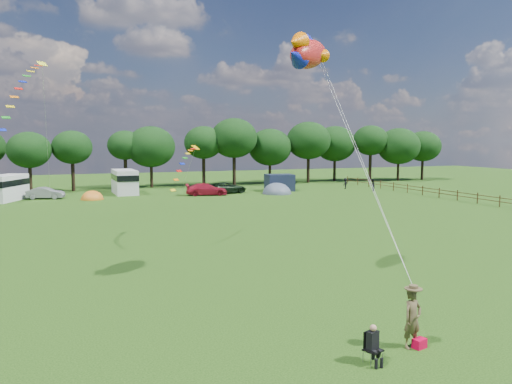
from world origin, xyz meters
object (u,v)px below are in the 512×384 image
object	(u,v)px
car_b	(46,193)
walker_a	(372,185)
campervan_b	(6,187)
tent_orange	(92,199)
campervan_c	(125,181)
walker_b	(345,183)
camp_chair	(372,340)
tent_greyblue	(277,194)
car_d	(227,188)
kite_flyer	(412,319)
car_c	(207,189)
fish_kite	(306,53)

from	to	relation	value
car_b	walker_a	size ratio (longest dim) A/B	2.36
campervan_b	tent_orange	size ratio (longest dim) A/B	2.27
campervan_c	walker_b	world-z (taller)	campervan_c
camp_chair	walker_b	xyz separation A→B (m)	(28.43, 49.07, 0.02)
tent_greyblue	camp_chair	bearing A→B (deg)	-109.79
car_b	car_d	xyz separation A→B (m)	(21.89, -1.55, 0.03)
campervan_c	kite_flyer	size ratio (longest dim) A/B	3.21
kite_flyer	walker_a	xyz separation A→B (m)	(28.14, 44.14, -0.17)
car_d	campervan_c	xyz separation A→B (m)	(-12.51, 4.17, 0.94)
campervan_c	tent_orange	distance (m)	6.91
campervan_b	campervan_c	world-z (taller)	campervan_c
walker_a	car_c	bearing A→B (deg)	-51.12
campervan_c	camp_chair	distance (m)	53.46
car_b	kite_flyer	bearing A→B (deg)	-151.43
car_d	campervan_c	distance (m)	13.23
walker_a	campervan_c	bearing A→B (deg)	-58.38
car_d	fish_kite	size ratio (longest dim) A/B	1.46
car_b	campervan_b	size ratio (longest dim) A/B	0.60
walker_b	fish_kite	bearing A→B (deg)	20.43
car_b	car_d	size ratio (longest dim) A/B	0.74
car_b	tent_greyblue	size ratio (longest dim) A/B	0.94
car_b	tent_greyblue	distance (m)	28.11
tent_orange	fish_kite	bearing A→B (deg)	-78.29
campervan_c	car_c	bearing A→B (deg)	-122.30
car_d	campervan_c	bearing A→B (deg)	62.07
tent_greyblue	walker_a	bearing A→B (deg)	-7.29
car_c	walker_a	size ratio (longest dim) A/B	3.02
tent_greyblue	car_d	bearing A→B (deg)	153.89
campervan_b	fish_kite	bearing A→B (deg)	-133.98
car_b	fish_kite	xyz separation A→B (m)	(13.22, -41.71, 10.29)
campervan_b	tent_greyblue	world-z (taller)	campervan_b
car_c	campervan_c	size ratio (longest dim) A/B	0.78
camp_chair	car_d	bearing A→B (deg)	59.03
car_d	walker_b	distance (m)	17.60
camp_chair	walker_b	distance (m)	56.72
campervan_b	camp_chair	world-z (taller)	campervan_b
kite_flyer	car_d	bearing A→B (deg)	69.96
tent_greyblue	walker_b	bearing A→B (deg)	12.93
campervan_b	camp_chair	size ratio (longest dim) A/B	5.22
campervan_b	walker_a	world-z (taller)	campervan_b
car_b	campervan_c	world-z (taller)	campervan_c
kite_flyer	walker_a	world-z (taller)	kite_flyer
car_d	campervan_b	xyz separation A→B (m)	(-26.02, 1.18, 0.86)
campervan_c	fish_kite	bearing A→B (deg)	-176.79
car_d	walker_a	size ratio (longest dim) A/B	3.19
walker_a	kite_flyer	bearing A→B (deg)	14.53
campervan_c	walker_b	size ratio (longest dim) A/B	4.15
campervan_b	walker_b	size ratio (longest dim) A/B	4.24
car_d	campervan_b	size ratio (longest dim) A/B	0.81
car_c	fish_kite	xyz separation A→B (m)	(-5.56, -38.78, 10.24)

